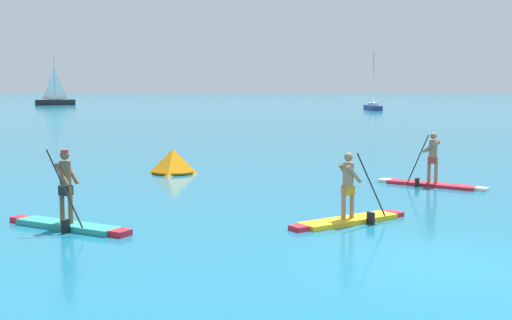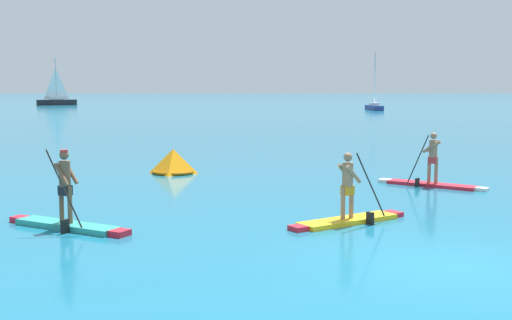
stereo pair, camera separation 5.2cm
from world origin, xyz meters
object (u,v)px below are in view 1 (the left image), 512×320
Objects in this scene: paddleboarder_near_left at (68,214)px; paddleboarder_mid_center at (349,209)px; paddleboarder_far_right at (431,175)px; sailboat_left_horizon at (55,100)px; race_marker_buoy at (173,163)px; sailboat_right_horizon at (373,102)px.

paddleboarder_near_left is 6.57m from paddleboarder_mid_center.
paddleboarder_far_right is 89.09m from sailboat_left_horizon.
paddleboarder_mid_center is 0.43× the size of sailboat_left_horizon.
paddleboarder_mid_center is at bearing -62.50° from race_marker_buoy.
paddleboarder_far_right is at bearing -11.37° from sailboat_right_horizon.
sailboat_right_horizon reaches higher than paddleboarder_near_left.
paddleboarder_mid_center is 93.05m from sailboat_left_horizon.
paddleboarder_far_right reaches higher than paddleboarder_mid_center.
sailboat_left_horizon is (-21.16, 89.08, 0.48)m from paddleboarder_near_left.
paddleboarder_mid_center is 0.43× the size of sailboat_right_horizon.
paddleboarder_far_right is at bearing -23.02° from race_marker_buoy.
paddleboarder_far_right is 9.28m from race_marker_buoy.
sailboat_right_horizon is (23.17, 67.67, 0.64)m from paddleboarder_near_left.
race_marker_buoy is at bearing 15.77° from paddleboarder_far_right.
sailboat_left_horizon reaches higher than paddleboarder_near_left.
paddleboarder_near_left is 11.84m from paddleboarder_far_right.
paddleboarder_far_right is (10.35, 5.75, 0.00)m from paddleboarder_near_left.
sailboat_right_horizon is at bearing 136.00° from sailboat_left_horizon.
paddleboarder_mid_center is 6.67m from paddleboarder_far_right.
sailboat_right_horizon is (21.35, 58.29, 0.61)m from race_marker_buoy.
paddleboarder_mid_center is at bearing -13.52° from sailboat_right_horizon.
race_marker_buoy is 82.95m from sailboat_left_horizon.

